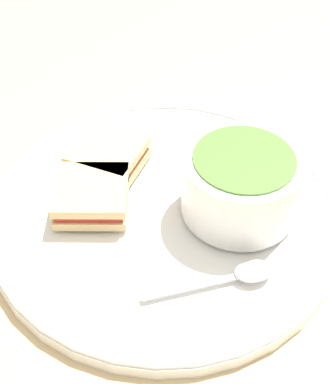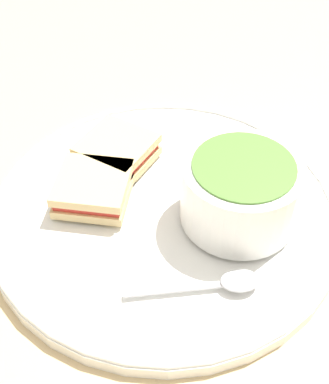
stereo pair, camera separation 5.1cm
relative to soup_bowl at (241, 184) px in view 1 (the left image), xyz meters
The scene contains 6 objects.
ground_plane 0.09m from the soup_bowl, 113.62° to the right, with size 2.40×2.40×0.00m, color #D1B27F.
plate 0.08m from the soup_bowl, 113.62° to the right, with size 0.34×0.34×0.02m.
soup_bowl is the anchor object (origin of this frame).
spoon 0.09m from the soup_bowl, 22.72° to the right, with size 0.03×0.12×0.01m.
sandwich_half_near 0.15m from the soup_bowl, 135.86° to the right, with size 0.10×0.10×0.03m.
sandwich_half_far 0.14m from the soup_bowl, 111.91° to the right, with size 0.09×0.09×0.03m.
Camera 1 is at (0.34, -0.13, 0.40)m, focal length 50.00 mm.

